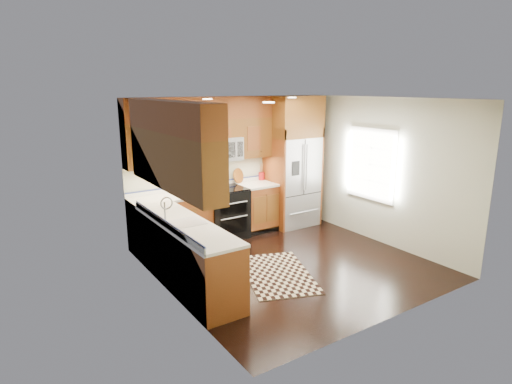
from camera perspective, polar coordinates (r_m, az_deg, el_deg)
ground at (r=7.00m, az=4.55°, el=-9.50°), size 4.00×4.00×0.00m
wall_back at (r=8.22m, az=-3.84°, el=3.55°), size 4.00×0.02×2.60m
wall_left at (r=5.62m, az=-11.55°, el=-1.61°), size 0.02×4.00×2.60m
wall_right at (r=7.96m, az=16.21°, el=2.67°), size 0.02×4.00×2.60m
window at (r=8.05m, az=15.08°, el=3.60°), size 0.04×1.10×1.30m
base_cabinets at (r=6.95m, az=-8.10°, el=-5.78°), size 2.85×3.00×0.90m
countertop at (r=6.97m, az=-7.59°, el=-1.66°), size 2.86×3.01×0.04m
upper_cabinets at (r=6.80m, az=-8.63°, el=7.42°), size 2.85×3.00×1.15m
range at (r=8.02m, az=-4.13°, el=-2.84°), size 0.76×0.67×0.95m
microwave at (r=7.87m, az=-4.75°, el=5.72°), size 0.76×0.40×0.42m
refrigerator at (r=8.63m, az=4.93°, el=4.05°), size 0.98×0.75×2.60m
sink_faucet at (r=6.00m, az=-9.87°, el=-3.58°), size 0.54×0.44×0.37m
rug at (r=6.62m, az=2.89°, el=-10.82°), size 1.43×1.80×0.01m
knife_block at (r=7.79m, az=-9.24°, el=0.94°), size 0.11×0.15×0.27m
utensil_crock at (r=8.61m, az=0.74°, el=2.38°), size 0.15×0.15×0.33m
cutting_board at (r=8.35m, az=-2.35°, el=1.27°), size 0.39×0.39×0.02m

